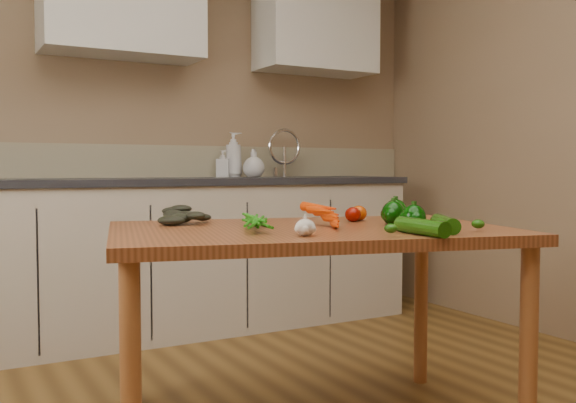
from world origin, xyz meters
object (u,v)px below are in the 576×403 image
Objects in this scene: table at (310,250)px; garlic_bulb at (305,227)px; carrot_bunch at (303,218)px; pepper_c at (414,217)px; pepper_b at (396,212)px; tomato_c at (398,213)px; soap_bottle_b at (223,164)px; leafy_greens at (187,211)px; tomato_b at (359,213)px; zucchini_a at (445,224)px; pepper_a at (393,213)px; soap_bottle_a at (233,155)px; soap_bottle_c at (254,163)px; zucchini_b at (421,227)px; tomato_a at (353,214)px.

garlic_bulb is (-0.17, -0.25, 0.11)m from table.
pepper_c reaches higher than carrot_bunch.
tomato_c is (0.10, 0.12, -0.02)m from pepper_b.
soap_bottle_b reaches higher than leafy_greens.
pepper_b is at bearing -79.87° from tomato_b.
leafy_greens is at bearing 136.72° from pepper_c.
garlic_bulb is 0.29× the size of zucchini_a.
pepper_a reaches higher than garlic_bulb.
soap_bottle_a is 1.62× the size of soap_bottle_c.
carrot_bunch is at bearing 167.12° from soap_bottle_a.
soap_bottle_b reaches higher than garlic_bulb.
soap_bottle_a is at bearing 87.61° from carrot_bunch.
soap_bottle_a reaches higher than soap_bottle_c.
garlic_bulb is at bearing -140.71° from tomato_b.
pepper_b is 1.38× the size of tomato_b.
pepper_c is 0.35m from tomato_c.
soap_bottle_c is at bearing 83.86° from carrot_bunch.
soap_bottle_b is 2.11m from garlic_bulb.
carrot_bunch is 1.12× the size of zucchini_b.
pepper_b reaches higher than tomato_c.
soap_bottle_b is 1.85m from pepper_a.
table is 6.07× the size of carrot_bunch.
table is 1.80m from soap_bottle_c.
zucchini_b is at bearing -92.15° from soap_bottle_c.
tomato_c is at bearing -28.56° from tomato_b.
zucchini_b reaches higher than table.
leafy_greens is at bearing 160.81° from tomato_c.
pepper_c is (-0.14, -2.00, -0.20)m from soap_bottle_b.
carrot_bunch is 4.05× the size of garlic_bulb.
zucchini_a is at bearing -98.52° from pepper_b.
tomato_b is 0.51m from zucchini_a.
carrot_bunch is at bearing 174.35° from pepper_b.
pepper_b is 0.16m from tomato_c.
soap_bottle_c reaches higher than zucchini_b.
soap_bottle_c is at bearing 84.70° from table.
soap_bottle_c is 1.94m from pepper_c.
soap_bottle_b is 0.66× the size of carrot_bunch.
pepper_a is at bearing -89.58° from soap_bottle_c.
tomato_c is 0.29× the size of zucchini_b.
tomato_c reaches higher than table.
leafy_greens is at bearing 144.92° from carrot_bunch.
tomato_a reaches higher than zucchini_a.
tomato_b is at bearing 38.92° from table.
tomato_b is at bearing 38.10° from carrot_bunch.
tomato_b reaches higher than tomato_a.
tomato_b reaches higher than garlic_bulb.
leafy_greens is 0.78m from pepper_a.
soap_bottle_c reaches higher than pepper_c.
pepper_a is (0.65, -0.42, -0.01)m from leafy_greens.
garlic_bulb is (-0.67, -2.03, -0.27)m from soap_bottle_a.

